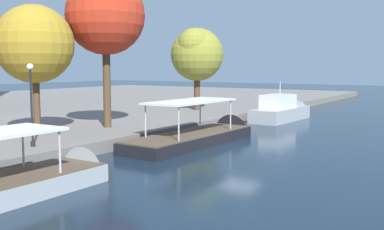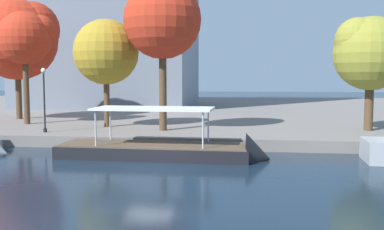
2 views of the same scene
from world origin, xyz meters
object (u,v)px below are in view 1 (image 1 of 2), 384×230
(motor_yacht_2, at_px, (283,113))
(tree_4, at_px, (33,43))
(lamp_post, at_px, (31,99))
(tree_0, at_px, (103,13))
(tree_1, at_px, (196,53))
(tour_boat_1, at_px, (200,139))
(mooring_bollard_1, at_px, (273,103))
(tour_boat_0, at_px, (0,194))

(motor_yacht_2, distance_m, tree_4, 25.15)
(lamp_post, distance_m, tree_0, 10.28)
(tree_1, bearing_deg, tour_boat_1, -146.67)
(motor_yacht_2, xyz_separation_m, lamp_post, (-26.20, 4.65, 2.76))
(motor_yacht_2, xyz_separation_m, mooring_bollard_1, (5.51, 3.36, 0.40))
(mooring_bollard_1, xyz_separation_m, tree_4, (-28.33, 5.26, 5.74))
(tour_boat_1, height_order, tree_1, tree_1)
(tour_boat_1, xyz_separation_m, lamp_post, (-10.29, 4.80, 3.24))
(tour_boat_1, height_order, tree_0, tree_0)
(tree_1, bearing_deg, lamp_post, -170.55)
(tree_0, distance_m, tree_4, 5.67)
(tour_boat_0, height_order, tree_1, tree_1)
(tree_0, bearing_deg, tree_1, 6.20)
(motor_yacht_2, height_order, tree_0, tree_0)
(lamp_post, distance_m, tree_1, 24.07)
(tour_boat_0, height_order, motor_yacht_2, motor_yacht_2)
(tour_boat_0, distance_m, tree_1, 31.41)
(tour_boat_1, xyz_separation_m, motor_yacht_2, (15.91, 0.15, 0.48))
(tour_boat_1, distance_m, tree_1, 17.12)
(lamp_post, xyz_separation_m, tree_4, (3.38, 3.97, 3.38))
(lamp_post, relative_size, tree_0, 0.42)
(tree_1, distance_m, tree_4, 20.15)
(motor_yacht_2, distance_m, mooring_bollard_1, 6.47)
(lamp_post, bearing_deg, mooring_bollard_1, -2.33)
(tour_boat_1, height_order, tree_4, tree_4)
(tour_boat_0, bearing_deg, lamp_post, 43.09)
(tree_4, bearing_deg, tree_0, -19.41)
(motor_yacht_2, bearing_deg, tour_boat_0, -176.38)
(tree_4, bearing_deg, motor_yacht_2, -20.70)
(tree_1, relative_size, tree_4, 0.99)
(tree_0, height_order, tree_4, tree_0)
(mooring_bollard_1, distance_m, lamp_post, 31.82)
(tour_boat_1, relative_size, tree_4, 1.49)
(tour_boat_0, xyz_separation_m, tree_0, (14.04, 7.62, 8.92))
(mooring_bollard_1, height_order, tree_1, tree_1)
(lamp_post, distance_m, tree_4, 6.21)
(motor_yacht_2, bearing_deg, mooring_bollard_1, 33.68)
(tour_boat_1, height_order, mooring_bollard_1, tour_boat_1)
(tour_boat_1, relative_size, motor_yacht_2, 1.35)
(tour_boat_1, bearing_deg, mooring_bollard_1, 10.89)
(mooring_bollard_1, bearing_deg, tree_1, 147.53)
(tour_boat_1, xyz_separation_m, tree_0, (-2.03, 7.05, 8.93))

